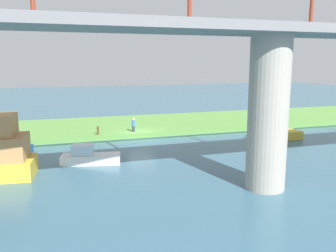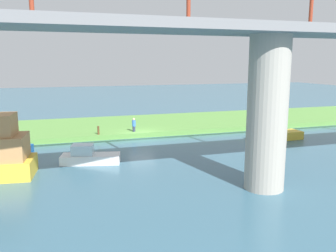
{
  "view_description": "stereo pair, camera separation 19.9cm",
  "coord_description": "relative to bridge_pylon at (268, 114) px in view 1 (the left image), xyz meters",
  "views": [
    {
      "loc": [
        8.16,
        33.66,
        7.44
      ],
      "look_at": [
        -1.18,
        5.0,
        2.0
      ],
      "focal_mm": 37.79,
      "sensor_mm": 36.0,
      "label": 1
    },
    {
      "loc": [
        7.97,
        33.72,
        7.44
      ],
      "look_at": [
        -1.18,
        5.0,
        2.0
      ],
      "focal_mm": 37.79,
      "sensor_mm": 36.0,
      "label": 2
    }
  ],
  "objects": [
    {
      "name": "pontoon_yellow",
      "position": [
        9.48,
        -8.64,
        -3.97
      ],
      "size": [
        4.55,
        2.47,
        1.44
      ],
      "color": "white",
      "rests_on": "ground"
    },
    {
      "name": "bridge_pylon",
      "position": [
        0.0,
        0.0,
        0.0
      ],
      "size": [
        2.32,
        2.32,
        8.97
      ],
      "primitive_type": "cylinder",
      "color": "#9E998E",
      "rests_on": "ground"
    },
    {
      "name": "riverboat_paddlewheel",
      "position": [
        -8.57,
        -11.44,
        -3.88
      ],
      "size": [
        5.15,
        1.98,
        1.7
      ],
      "color": "gold",
      "rests_on": "ground"
    },
    {
      "name": "ground_plane",
      "position": [
        3.62,
        -16.22,
        -4.49
      ],
      "size": [
        160.0,
        160.0,
        0.0
      ],
      "primitive_type": "plane",
      "color": "#386075"
    },
    {
      "name": "person_on_bank",
      "position": [
        4.18,
        -17.17,
        -3.29
      ],
      "size": [
        0.51,
        0.51,
        1.39
      ],
      "color": "#2D334C",
      "rests_on": "grassy_bank"
    },
    {
      "name": "mooring_post",
      "position": [
        7.8,
        -16.74,
        -3.57
      ],
      "size": [
        0.2,
        0.2,
        0.82
      ],
      "primitive_type": "cylinder",
      "color": "brown",
      "rests_on": "grassy_bank"
    },
    {
      "name": "grassy_bank",
      "position": [
        3.62,
        -22.22,
        -4.24
      ],
      "size": [
        80.0,
        12.0,
        0.5
      ],
      "primitive_type": "cube",
      "color": "#5B9342",
      "rests_on": "ground"
    },
    {
      "name": "bridge_span",
      "position": [
        -0.0,
        -0.02,
        4.98
      ],
      "size": [
        58.49,
        4.3,
        3.25
      ],
      "color": "slate",
      "rests_on": "bridge_pylon"
    }
  ]
}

